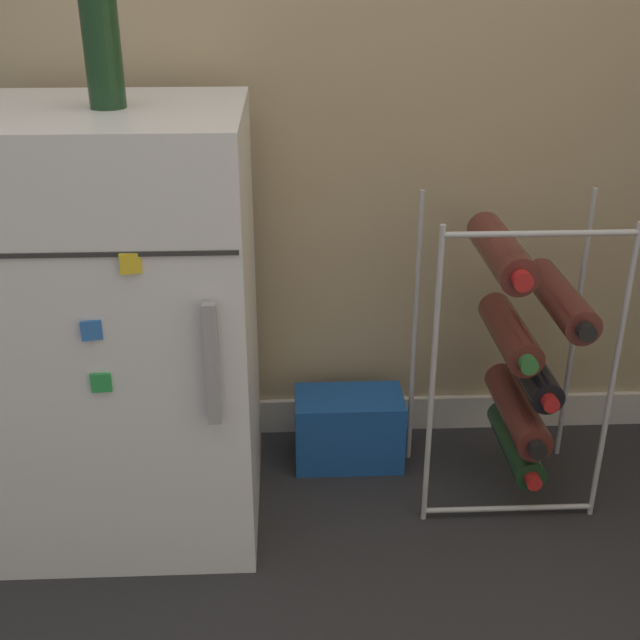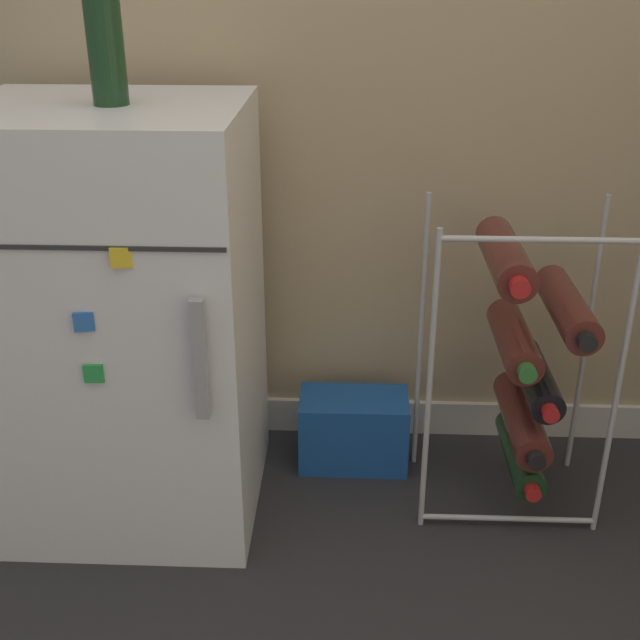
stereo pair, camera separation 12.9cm
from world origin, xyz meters
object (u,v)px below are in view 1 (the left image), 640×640
(mini_fridge, at_px, (119,328))
(wine_rack, at_px, (522,349))
(fridge_top_bottle, at_px, (102,47))
(soda_box, at_px, (349,428))

(mini_fridge, xyz_separation_m, wine_rack, (0.85, 0.03, -0.09))
(wine_rack, height_order, fridge_top_bottle, fridge_top_bottle)
(wine_rack, height_order, soda_box, wine_rack)
(soda_box, relative_size, fridge_top_bottle, 1.08)
(mini_fridge, distance_m, fridge_top_bottle, 0.55)
(mini_fridge, distance_m, soda_box, 0.62)
(fridge_top_bottle, bearing_deg, mini_fridge, 168.12)
(soda_box, distance_m, fridge_top_bottle, 1.02)
(soda_box, bearing_deg, fridge_top_bottle, -160.96)
(wine_rack, bearing_deg, mini_fridge, -177.69)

